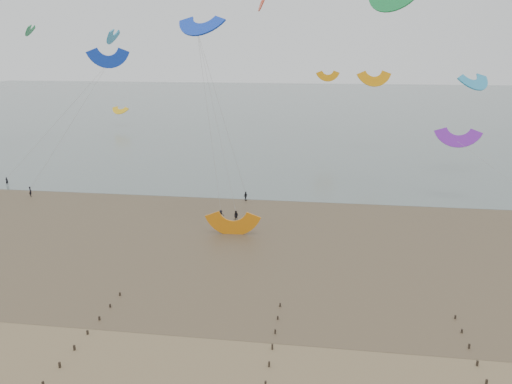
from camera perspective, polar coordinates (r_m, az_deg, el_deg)
ground at (r=45.38m, az=-4.06°, el=-19.96°), size 500.00×500.00×0.00m
sea_and_shore at (r=76.04m, az=-1.76°, el=-4.35°), size 500.00×665.00×0.03m
kitesurfer_lead at (r=101.56m, az=-24.38°, el=0.05°), size 0.81×0.79×1.89m
kitesurfers at (r=94.84m, az=25.53°, el=-1.23°), size 133.41×21.63×1.83m
grounded_kite at (r=74.41m, az=-2.66°, el=-4.84°), size 7.04×5.59×3.76m
kites_airborne at (r=129.35m, az=5.71°, el=13.90°), size 227.31×119.32×41.63m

